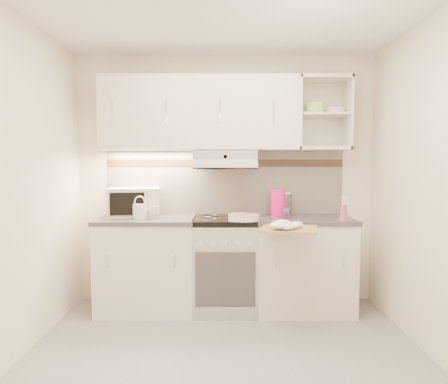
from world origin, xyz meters
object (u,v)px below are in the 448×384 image
(microwave, at_px, (134,202))
(glass_jar, at_px, (286,203))
(electric_range, at_px, (225,264))
(pink_pitcher, at_px, (278,203))
(spray_bottle, at_px, (344,211))
(plate_stack, at_px, (244,217))
(watering_can, at_px, (141,211))
(cutting_board, at_px, (290,229))

(microwave, distance_m, glass_jar, 1.50)
(electric_range, relative_size, pink_pitcher, 3.35)
(spray_bottle, bearing_deg, plate_stack, -174.39)
(watering_can, distance_m, glass_jar, 1.42)
(pink_pitcher, bearing_deg, plate_stack, -162.14)
(electric_range, height_order, watering_can, watering_can)
(pink_pitcher, relative_size, glass_jar, 1.13)
(glass_jar, bearing_deg, microwave, -178.03)
(pink_pitcher, xyz_separation_m, spray_bottle, (0.55, -0.31, -0.04))
(cutting_board, bearing_deg, microwave, 168.18)
(electric_range, distance_m, watering_can, 0.96)
(spray_bottle, bearing_deg, pink_pitcher, 159.14)
(watering_can, distance_m, pink_pitcher, 1.32)
(plate_stack, distance_m, spray_bottle, 0.90)
(glass_jar, xyz_separation_m, cutting_board, (-0.07, -0.69, -0.15))
(spray_bottle, bearing_deg, cutting_board, -142.68)
(electric_range, height_order, microwave, microwave)
(pink_pitcher, bearing_deg, glass_jar, 21.80)
(watering_can, xyz_separation_m, plate_stack, (0.96, -0.10, -0.05))
(glass_jar, bearing_deg, spray_bottle, -39.82)
(watering_can, xyz_separation_m, spray_bottle, (1.86, -0.14, 0.02))
(plate_stack, bearing_deg, glass_jar, 38.67)
(electric_range, bearing_deg, watering_can, -174.11)
(plate_stack, bearing_deg, spray_bottle, -2.55)
(microwave, bearing_deg, electric_range, -16.45)
(electric_range, distance_m, plate_stack, 0.54)
(cutting_board, bearing_deg, pink_pitcher, 103.75)
(microwave, relative_size, spray_bottle, 2.27)
(spray_bottle, xyz_separation_m, cutting_board, (-0.54, -0.30, -0.12))
(watering_can, distance_m, cutting_board, 1.40)
(glass_jar, distance_m, spray_bottle, 0.61)
(microwave, xyz_separation_m, spray_bottle, (1.97, -0.34, -0.05))
(pink_pitcher, height_order, spray_bottle, pink_pitcher)
(glass_jar, height_order, cutting_board, glass_jar)
(electric_range, relative_size, watering_can, 3.55)
(plate_stack, xyz_separation_m, glass_jar, (0.43, 0.35, 0.09))
(plate_stack, height_order, spray_bottle, spray_bottle)
(microwave, height_order, cutting_board, microwave)
(microwave, bearing_deg, spray_bottle, -18.79)
(plate_stack, distance_m, glass_jar, 0.56)
(cutting_board, bearing_deg, plate_stack, 148.91)
(spray_bottle, relative_size, cutting_board, 0.53)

